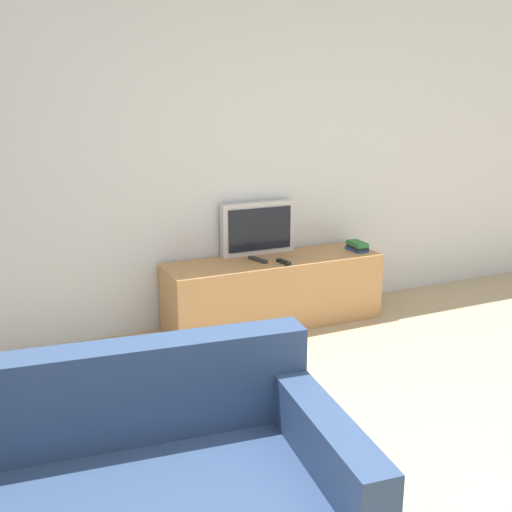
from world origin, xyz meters
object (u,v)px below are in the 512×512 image
television (258,228)px  remote_secondary (284,262)px  remote_on_stand (258,260)px  tv_stand (273,291)px  book_stack (357,246)px

television → remote_secondary: (0.05, -0.35, -0.20)m
remote_on_stand → remote_secondary: (0.15, -0.14, 0.00)m
tv_stand → television: television is taller
television → book_stack: (0.79, -0.25, -0.17)m
tv_stand → remote_secondary: 0.32m
television → remote_secondary: television is taller
book_stack → television: bearing=162.3°
remote_secondary → television: bearing=98.5°
book_stack → tv_stand: bearing=176.4°
remote_secondary → book_stack: bearing=8.0°
remote_on_stand → book_stack: bearing=-2.6°
book_stack → remote_secondary: (-0.73, -0.10, -0.02)m
book_stack → remote_on_stand: (-0.88, 0.04, -0.02)m
book_stack → remote_secondary: bearing=-172.0°
remote_on_stand → remote_secondary: size_ratio=1.31×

